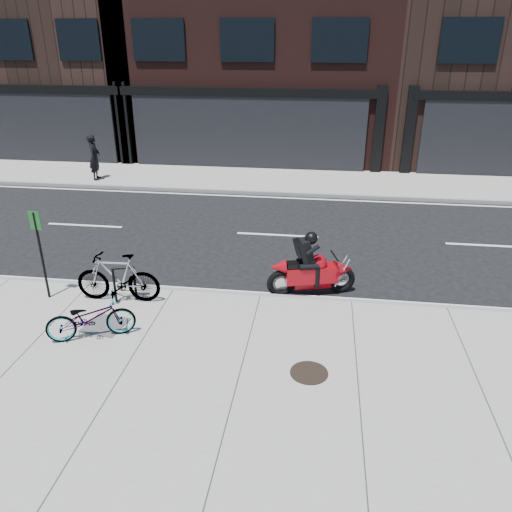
# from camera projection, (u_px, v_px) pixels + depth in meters

# --- Properties ---
(ground) EXTENTS (120.00, 120.00, 0.00)m
(ground) POSITION_uv_depth(u_px,v_px,m) (270.00, 263.00, 12.92)
(ground) COLOR black
(ground) RESTS_ON ground
(sidewalk_near) EXTENTS (60.00, 6.00, 0.13)m
(sidewalk_near) POSITION_uv_depth(u_px,v_px,m) (238.00, 384.00, 8.37)
(sidewalk_near) COLOR gray
(sidewalk_near) RESTS_ON ground
(sidewalk_far) EXTENTS (60.00, 3.50, 0.13)m
(sidewalk_far) POSITION_uv_depth(u_px,v_px,m) (291.00, 181.00, 19.90)
(sidewalk_far) COLOR gray
(sidewalk_far) RESTS_ON ground
(building_midwest) EXTENTS (10.00, 10.00, 12.00)m
(building_midwest) POSITION_uv_depth(u_px,v_px,m) (66.00, 21.00, 25.05)
(building_midwest) COLOR black
(building_midwest) RESTS_ON ground
(bike_rack) EXTENTS (0.46, 0.19, 0.81)m
(bike_rack) POSITION_uv_depth(u_px,v_px,m) (124.00, 281.00, 10.67)
(bike_rack) COLOR black
(bike_rack) RESTS_ON sidewalk_near
(bicycle_front) EXTENTS (1.74, 1.17, 0.86)m
(bicycle_front) POSITION_uv_depth(u_px,v_px,m) (91.00, 318.00, 9.38)
(bicycle_front) COLOR gray
(bicycle_front) RESTS_ON sidewalk_near
(bicycle_rear) EXTENTS (1.85, 0.59, 1.10)m
(bicycle_rear) POSITION_uv_depth(u_px,v_px,m) (118.00, 277.00, 10.66)
(bicycle_rear) COLOR gray
(bicycle_rear) RESTS_ON sidewalk_near
(motorcycle) EXTENTS (2.01, 0.80, 1.53)m
(motorcycle) POSITION_uv_depth(u_px,v_px,m) (316.00, 269.00, 11.18)
(motorcycle) COLOR black
(motorcycle) RESTS_ON ground
(pedestrian) EXTENTS (0.53, 0.71, 1.76)m
(pedestrian) POSITION_uv_depth(u_px,v_px,m) (94.00, 157.00, 19.54)
(pedestrian) COLOR black
(pedestrian) RESTS_ON sidewalk_far
(manhole_cover) EXTENTS (0.85, 0.85, 0.02)m
(manhole_cover) POSITION_uv_depth(u_px,v_px,m) (309.00, 373.00, 8.54)
(manhole_cover) COLOR black
(manhole_cover) RESTS_ON sidewalk_near
(utility_grate) EXTENTS (0.86, 0.86, 0.02)m
(utility_grate) POSITION_uv_depth(u_px,v_px,m) (105.00, 325.00, 9.94)
(utility_grate) COLOR #424244
(utility_grate) RESTS_ON sidewalk_near
(sign_post) EXTENTS (0.27, 0.06, 1.99)m
(sign_post) POSITION_uv_depth(u_px,v_px,m) (40.00, 247.00, 10.52)
(sign_post) COLOR black
(sign_post) RESTS_ON sidewalk_near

